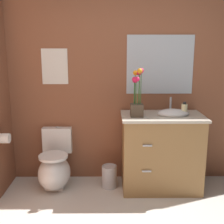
{
  "coord_description": "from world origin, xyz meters",
  "views": [
    {
      "loc": [
        -0.18,
        -1.79,
        1.66
      ],
      "look_at": [
        -0.15,
        1.38,
        0.95
      ],
      "focal_mm": 46.49,
      "sensor_mm": 36.0,
      "label": 1
    }
  ],
  "objects": [
    {
      "name": "wall_mirror",
      "position": [
        0.43,
        1.72,
        1.45
      ],
      "size": [
        0.8,
        0.01,
        0.7
      ],
      "primitive_type": "cube",
      "color": "#B2BCC6"
    },
    {
      "name": "toilet",
      "position": [
        -0.84,
        1.45,
        0.24
      ],
      "size": [
        0.38,
        0.59,
        0.69
      ],
      "color": "white",
      "rests_on": "ground_plane"
    },
    {
      "name": "wall_back",
      "position": [
        0.2,
        1.75,
        1.25
      ],
      "size": [
        4.37,
        0.05,
        2.5
      ],
      "primitive_type": "cube",
      "color": "brown",
      "rests_on": "ground_plane"
    },
    {
      "name": "toilet_paper_roll",
      "position": [
        -1.34,
        1.26,
        0.68
      ],
      "size": [
        0.11,
        0.11,
        0.11
      ],
      "primitive_type": "cylinder",
      "rotation": [
        0.0,
        1.57,
        0.0
      ],
      "color": "white"
    },
    {
      "name": "flower_vase",
      "position": [
        0.12,
        1.36,
        1.09
      ],
      "size": [
        0.14,
        0.14,
        0.54
      ],
      "color": "#4C3D2D",
      "rests_on": "vanity_cabinet"
    },
    {
      "name": "vanity_cabinet",
      "position": [
        0.43,
        1.43,
        0.46
      ],
      "size": [
        0.94,
        0.56,
        1.08
      ],
      "color": "#9E7242",
      "rests_on": "ground_plane"
    },
    {
      "name": "soap_bottle",
      "position": [
        0.67,
        1.41,
        0.97
      ],
      "size": [
        0.07,
        0.07,
        0.16
      ],
      "color": "beige",
      "rests_on": "vanity_cabinet"
    },
    {
      "name": "wall_poster",
      "position": [
        -0.84,
        1.72,
        1.43
      ],
      "size": [
        0.31,
        0.01,
        0.42
      ],
      "primitive_type": "cube",
      "color": "silver"
    },
    {
      "name": "trash_bin",
      "position": [
        -0.18,
        1.44,
        0.14
      ],
      "size": [
        0.18,
        0.18,
        0.27
      ],
      "color": "#B7B7BC",
      "rests_on": "ground_plane"
    }
  ]
}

